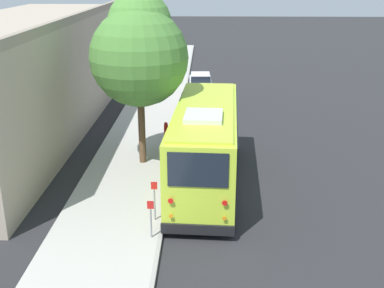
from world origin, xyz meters
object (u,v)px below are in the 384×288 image
at_px(sign_post_near, 151,219).
at_px(shuttle_bus, 206,142).
at_px(parked_sedan_maroon, 202,103).
at_px(parked_sedan_white, 200,83).
at_px(sign_post_far, 155,200).
at_px(street_tree, 139,50).
at_px(fire_hydrant, 166,129).

bearing_deg(sign_post_near, shuttle_bus, -21.07).
bearing_deg(sign_post_near, parked_sedan_maroon, -5.67).
distance_m(shuttle_bus, parked_sedan_white, 16.98).
xyz_separation_m(parked_sedan_maroon, parked_sedan_white, (5.86, 0.18, 0.01)).
bearing_deg(parked_sedan_white, sign_post_near, 174.48).
xyz_separation_m(shuttle_bus, parked_sedan_maroon, (11.06, 0.23, -1.33)).
xyz_separation_m(shuttle_bus, sign_post_near, (-4.65, 1.79, -1.07)).
relative_size(parked_sedan_white, sign_post_near, 3.12).
bearing_deg(parked_sedan_white, sign_post_far, 174.27).
relative_size(shuttle_bus, street_tree, 1.23).
bearing_deg(fire_hydrant, street_tree, 167.33).
bearing_deg(sign_post_near, sign_post_far, 0.00).
distance_m(street_tree, sign_post_far, 7.24).
distance_m(sign_post_far, fire_hydrant, 9.19).
relative_size(sign_post_near, sign_post_far, 0.91).
height_order(parked_sedan_white, sign_post_far, sign_post_far).
xyz_separation_m(sign_post_near, sign_post_far, (1.21, 0.00, 0.07)).
bearing_deg(parked_sedan_maroon, sign_post_far, 172.07).
bearing_deg(street_tree, fire_hydrant, -12.67).
bearing_deg(sign_post_near, street_tree, 9.29).
distance_m(parked_sedan_white, fire_hydrant, 11.32).
xyz_separation_m(shuttle_bus, fire_hydrant, (5.73, 2.12, -1.36)).
height_order(shuttle_bus, street_tree, street_tree).
height_order(shuttle_bus, sign_post_far, shuttle_bus).
bearing_deg(parked_sedan_maroon, street_tree, 161.37).
bearing_deg(fire_hydrant, parked_sedan_maroon, -19.52).
bearing_deg(street_tree, sign_post_far, -168.77).
xyz_separation_m(parked_sedan_maroon, fire_hydrant, (-5.32, 1.89, -0.04)).
relative_size(parked_sedan_maroon, fire_hydrant, 5.39).
xyz_separation_m(parked_sedan_white, sign_post_near, (-21.57, 1.38, 0.24)).
height_order(street_tree, sign_post_far, street_tree).
bearing_deg(sign_post_far, street_tree, 11.23).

